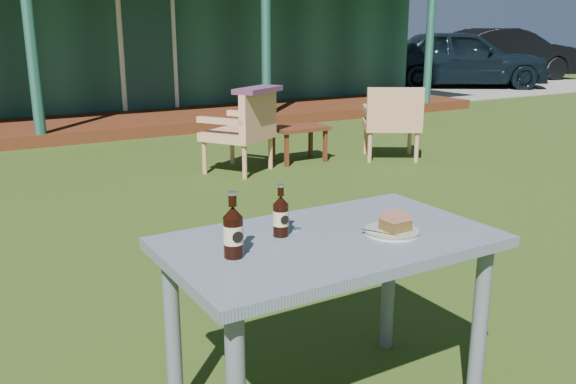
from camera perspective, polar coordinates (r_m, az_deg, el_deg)
ground at (r=3.82m, az=-10.10°, el=-7.52°), size 80.00×80.00×0.00m
gravel_strip at (r=16.70m, az=14.12°, el=9.72°), size 9.00×6.00×0.02m
car_near at (r=16.06m, az=15.79°, el=11.95°), size 4.47×3.73×1.44m
car_far at (r=18.79m, az=19.56°, el=12.04°), size 4.61×2.53×1.44m
cafe_table at (r=2.26m, az=3.92°, el=-6.64°), size 1.20×0.70×0.72m
plate at (r=2.29m, az=9.66°, el=-3.64°), size 0.20×0.20×0.01m
cake_slice at (r=2.28m, az=10.02°, el=-2.75°), size 0.09×0.09×0.06m
fork at (r=2.24m, az=8.56°, el=-3.80°), size 0.07×0.13×0.00m
cola_bottle_near at (r=2.21m, az=-0.68°, el=-2.21°), size 0.06×0.06×0.19m
cola_bottle_far at (r=2.01m, az=-5.14°, el=-3.68°), size 0.07×0.07×0.22m
bottle_cap at (r=2.29m, az=0.89°, el=-3.50°), size 0.03×0.03×0.01m
armchair_left at (r=6.28m, az=-4.11°, el=6.05°), size 0.83×0.81×0.83m
armchair_right at (r=6.98m, az=9.74°, el=6.77°), size 0.83×0.81×0.83m
floral_throw at (r=6.14m, az=-2.83°, el=9.53°), size 0.64×0.52×0.05m
side_table at (r=6.79m, az=1.05°, el=5.68°), size 0.60×0.40×0.40m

